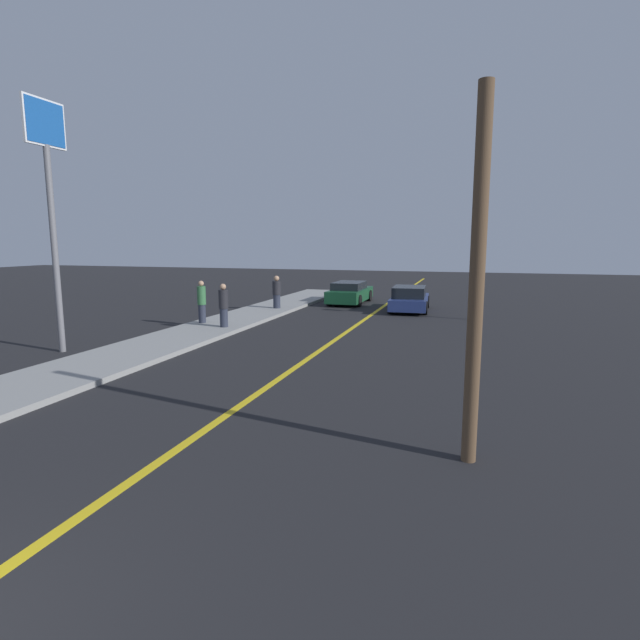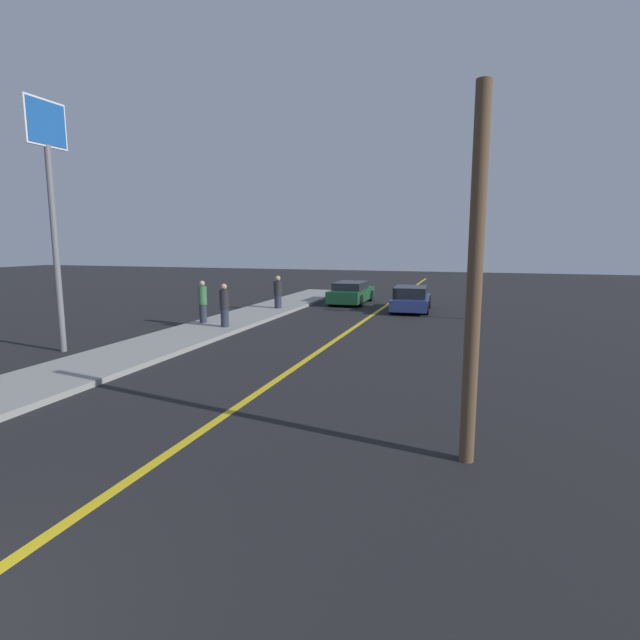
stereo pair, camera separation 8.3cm
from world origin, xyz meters
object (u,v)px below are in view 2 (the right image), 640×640
Objects in this scene: car_ahead_center at (351,293)px; pedestrian_by_sign at (278,292)px; roadside_sign at (49,174)px; pedestrian_far_standing at (203,302)px; traffic_light at (474,265)px; utility_pole at (475,281)px; pedestrian_mid_group at (224,305)px; car_near_right_lane at (411,299)px.

car_ahead_center is 2.70× the size of pedestrian_by_sign.
roadside_sign is (-3.05, -11.21, 4.70)m from pedestrian_by_sign.
traffic_light is at bearing 26.05° from pedestrian_far_standing.
utility_pole is (12.94, -4.66, -2.71)m from roadside_sign.
utility_pole is (9.73, -9.79, 1.95)m from pedestrian_mid_group.
pedestrian_mid_group is at bearing -88.50° from pedestrian_by_sign.
pedestrian_far_standing is (-4.09, -9.77, 0.43)m from car_ahead_center.
car_ahead_center is 10.60m from pedestrian_far_standing.
roadside_sign reaches higher than traffic_light.
traffic_light is at bearing -0.34° from pedestrian_by_sign.
car_near_right_lane is at bearing -30.53° from car_ahead_center.
traffic_light is 17.24m from roadside_sign.
pedestrian_by_sign is (1.24, 5.41, -0.07)m from pedestrian_far_standing.
car_near_right_lane is 17.23m from roadside_sign.
car_ahead_center is at bearing 75.53° from pedestrian_mid_group.
traffic_light is at bearing 90.64° from utility_pole.
pedestrian_by_sign is 12.53m from roadside_sign.
pedestrian_far_standing is 12.27m from traffic_light.
pedestrian_mid_group is 13.93m from utility_pole.
car_near_right_lane is at bearing 43.80° from pedestrian_far_standing.
utility_pole is at bearing -58.07° from pedestrian_by_sign.
pedestrian_far_standing is at bearing 72.62° from roadside_sign.
pedestrian_mid_group is 7.63m from roadside_sign.
pedestrian_far_standing is at bearing -102.87° from pedestrian_by_sign.
pedestrian_mid_group is at bearing -25.65° from pedestrian_far_standing.
utility_pole reaches higher than traffic_light.
traffic_light is 0.69× the size of utility_pole.
pedestrian_by_sign is 0.28× the size of utility_pole.
utility_pole reaches higher than car_near_right_lane.
pedestrian_far_standing reaches higher than car_near_right_lane.
pedestrian_far_standing is (-1.40, 0.67, 0.02)m from pedestrian_mid_group.
car_ahead_center is at bearing 145.99° from car_near_right_lane.
car_near_right_lane is 18.43m from utility_pole.
utility_pole is (9.89, -15.86, 1.99)m from pedestrian_by_sign.
car_near_right_lane is at bearing 51.78° from pedestrian_mid_group.
roadside_sign reaches higher than car_near_right_lane.
pedestrian_mid_group reaches higher than car_ahead_center.
roadside_sign is at bearing -105.23° from pedestrian_by_sign.
car_ahead_center is (-3.77, 2.24, 0.00)m from car_near_right_lane.
pedestrian_far_standing is 5.55m from pedestrian_by_sign.
car_near_right_lane is 10.89m from pedestrian_far_standing.
pedestrian_mid_group is 0.22× the size of roadside_sign.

